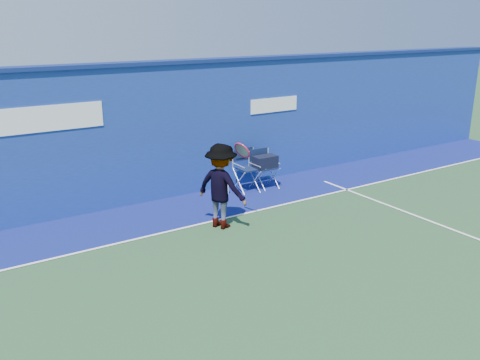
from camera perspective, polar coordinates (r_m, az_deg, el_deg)
ground at (r=7.57m, az=4.04°, el=-13.60°), size 80.00×80.00×0.00m
stadium_wall at (r=11.33m, az=-11.73°, el=5.11°), size 24.00×0.50×3.08m
out_of_bounds_strip at (r=10.79m, az=-9.07°, el=-3.95°), size 24.00×1.80×0.01m
court_lines at (r=7.98m, az=1.42°, el=-11.68°), size 24.00×12.00×0.01m
directors_chair_left at (r=12.15m, az=0.96°, el=0.36°), size 0.59×0.55×1.00m
directors_chair_right at (r=12.27m, az=2.73°, el=0.83°), size 0.56×0.51×0.94m
water_bottle at (r=11.92m, az=-1.42°, el=-1.02°), size 0.07×0.07×0.25m
tennis_player at (r=9.83m, az=-2.09°, el=-0.68°), size 1.04×1.24×1.69m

